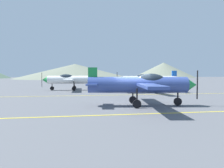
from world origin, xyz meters
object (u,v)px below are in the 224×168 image
at_px(airplane_far, 70,79).
at_px(car_sedan, 160,82).
at_px(airplane_near, 142,84).
at_px(airplane_mid, 148,80).

bearing_deg(airplane_far, car_sedan, 25.30).
distance_m(airplane_far, car_sedan, 19.86).
height_order(airplane_near, airplane_far, same).
xyz_separation_m(airplane_near, car_sedan, (12.03, 25.59, -0.79)).
relative_size(airplane_mid, airplane_far, 1.00).
bearing_deg(airplane_near, airplane_far, 109.05).
height_order(airplane_mid, airplane_far, same).
bearing_deg(airplane_mid, car_sedan, 62.29).
relative_size(airplane_near, airplane_far, 1.01).
distance_m(airplane_mid, car_sedan, 16.61).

